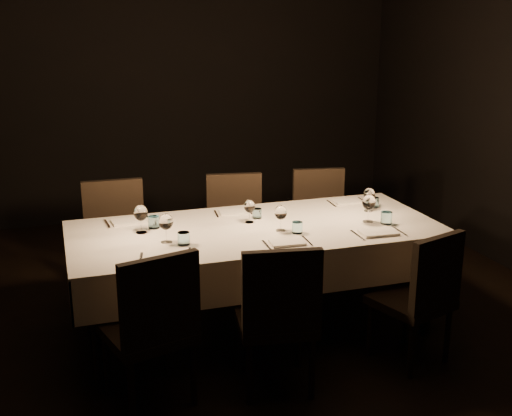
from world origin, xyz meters
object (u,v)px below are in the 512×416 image
object	(u,v)px
chair_near_left	(153,323)
chair_near_center	(278,312)
chair_far_center	(236,227)
chair_far_right	(321,219)
dining_table	(256,238)
chair_far_left	(116,238)
chair_near_right	(422,292)

from	to	relation	value
chair_near_left	chair_near_center	bearing A→B (deg)	158.83
chair_near_center	chair_far_center	size ratio (longest dim) A/B	0.99
chair_far_right	dining_table	bearing A→B (deg)	-126.29
dining_table	chair_far_right	size ratio (longest dim) A/B	2.74
chair_far_right	chair_near_left	bearing A→B (deg)	-127.33
chair_far_left	dining_table	bearing A→B (deg)	-39.91
dining_table	chair_near_right	distance (m)	1.16
chair_near_left	chair_far_right	world-z (taller)	chair_near_left
dining_table	chair_near_left	distance (m)	1.13
chair_far_left	chair_far_right	distance (m)	1.71
chair_far_center	chair_far_left	bearing A→B (deg)	-169.79
chair_near_center	chair_far_right	size ratio (longest dim) A/B	1.01
chair_near_right	chair_far_left	distance (m)	2.30
chair_near_left	dining_table	bearing A→B (deg)	-153.54
chair_far_center	chair_far_right	xyz separation A→B (m)	(0.76, 0.03, -0.01)
chair_near_right	chair_far_left	bearing A→B (deg)	-60.22
chair_near_left	chair_near_center	distance (m)	0.71
dining_table	chair_near_right	size ratio (longest dim) A/B	2.83
chair_near_left	chair_far_right	distance (m)	2.27
chair_near_center	chair_near_right	world-z (taller)	chair_near_center
chair_far_center	chair_far_right	world-z (taller)	chair_far_center
dining_table	chair_near_left	size ratio (longest dim) A/B	2.67
chair_near_left	chair_far_left	size ratio (longest dim) A/B	0.98
chair_near_center	chair_far_left	bearing A→B (deg)	-55.73
chair_near_right	chair_far_center	xyz separation A→B (m)	(-0.76, 1.55, 0.02)
chair_near_left	chair_near_right	distance (m)	1.67
chair_near_right	chair_near_center	bearing A→B (deg)	-16.02
dining_table	chair_far_center	distance (m)	0.79
chair_near_center	chair_near_right	distance (m)	0.97
chair_far_left	chair_far_center	distance (m)	0.95
chair_far_left	chair_near_center	bearing A→B (deg)	-63.61
chair_near_left	chair_far_center	xyz separation A→B (m)	(0.91, 1.52, -0.00)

